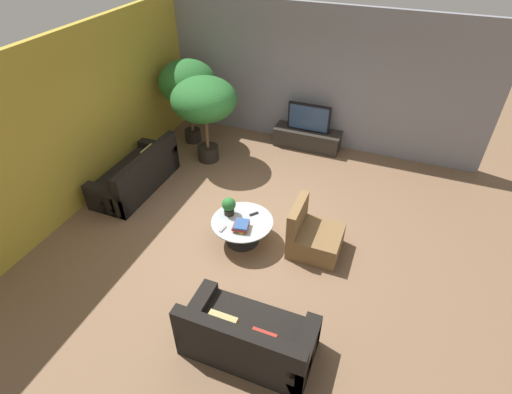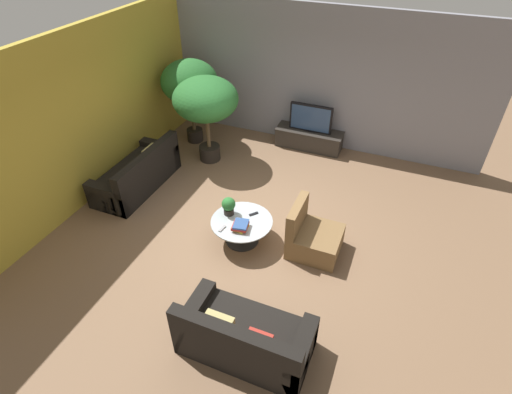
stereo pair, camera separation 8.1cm
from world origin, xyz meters
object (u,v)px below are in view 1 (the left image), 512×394
object	(u,v)px
media_console	(307,138)
couch_near_entry	(248,338)
couch_by_wall	(137,175)
television	(309,118)
potted_plant_tabletop	(229,206)
coffee_table	(242,227)
potted_palm_tall	(187,84)
potted_palm_corner	(204,102)
armchair_wicker	(313,237)

from	to	relation	value
media_console	couch_near_entry	world-z (taller)	couch_near_entry
media_console	couch_near_entry	bearing A→B (deg)	-82.27
couch_by_wall	couch_near_entry	xyz separation A→B (m)	(3.37, -2.50, 0.00)
television	potted_plant_tabletop	xyz separation A→B (m)	(-0.42, -3.31, -0.13)
coffee_table	potted_plant_tabletop	size ratio (longest dim) A/B	3.18
couch_by_wall	potted_plant_tabletop	bearing A→B (deg)	76.12
media_console	potted_palm_tall	bearing A→B (deg)	-164.37
television	couch_near_entry	size ratio (longest dim) A/B	0.58
couch_by_wall	potted_palm_corner	bearing A→B (deg)	150.80
television	armchair_wicker	bearing A→B (deg)	-72.75
coffee_table	potted_palm_corner	distance (m)	2.89
couch_near_entry	potted_palm_corner	distance (m)	4.82
armchair_wicker	potted_plant_tabletop	world-z (taller)	armchair_wicker
media_console	potted_palm_tall	size ratio (longest dim) A/B	0.79
potted_palm_tall	potted_plant_tabletop	world-z (taller)	potted_palm_tall
media_console	coffee_table	xyz separation A→B (m)	(-0.15, -3.40, 0.08)
media_console	television	distance (m)	0.50
armchair_wicker	potted_palm_corner	world-z (taller)	potted_palm_corner
couch_near_entry	armchair_wicker	size ratio (longest dim) A/B	1.90
couch_by_wall	couch_near_entry	distance (m)	4.20
couch_by_wall	potted_palm_tall	bearing A→B (deg)	177.11
coffee_table	potted_plant_tabletop	bearing A→B (deg)	161.92
potted_palm_corner	potted_plant_tabletop	distance (m)	2.57
couch_near_entry	armchair_wicker	bearing A→B (deg)	-97.42
couch_near_entry	armchair_wicker	distance (m)	2.10
media_console	armchair_wicker	world-z (taller)	armchair_wicker
armchair_wicker	potted_plant_tabletop	xyz separation A→B (m)	(-1.40, -0.14, 0.33)
armchair_wicker	potted_plant_tabletop	distance (m)	1.45
media_console	couch_near_entry	xyz separation A→B (m)	(0.71, -5.26, 0.06)
couch_near_entry	potted_plant_tabletop	world-z (taller)	couch_near_entry
coffee_table	television	bearing A→B (deg)	87.51
couch_by_wall	armchair_wicker	size ratio (longest dim) A/B	2.20
television	potted_palm_corner	distance (m)	2.35
coffee_table	potted_plant_tabletop	world-z (taller)	potted_plant_tabletop
armchair_wicker	couch_near_entry	bearing A→B (deg)	172.58
media_console	potted_plant_tabletop	size ratio (longest dim) A/B	4.73
potted_palm_tall	potted_plant_tabletop	bearing A→B (deg)	-50.59
potted_palm_tall	coffee_table	bearing A→B (deg)	-48.16
coffee_table	potted_palm_corner	size ratio (longest dim) A/B	0.55
couch_by_wall	potted_palm_tall	size ratio (longest dim) A/B	1.00
couch_near_entry	armchair_wicker	xyz separation A→B (m)	(0.27, 2.08, -0.01)
coffee_table	armchair_wicker	xyz separation A→B (m)	(1.13, 0.23, -0.03)
armchair_wicker	couch_by_wall	bearing A→B (deg)	83.56
couch_by_wall	armchair_wicker	world-z (taller)	armchair_wicker
television	potted_palm_tall	size ratio (longest dim) A/B	0.50
media_console	potted_palm_corner	bearing A→B (deg)	-144.61
potted_palm_corner	couch_near_entry	bearing A→B (deg)	-56.98
potted_palm_tall	potted_plant_tabletop	distance (m)	3.46
media_console	coffee_table	bearing A→B (deg)	-92.49
coffee_table	potted_palm_tall	bearing A→B (deg)	131.84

